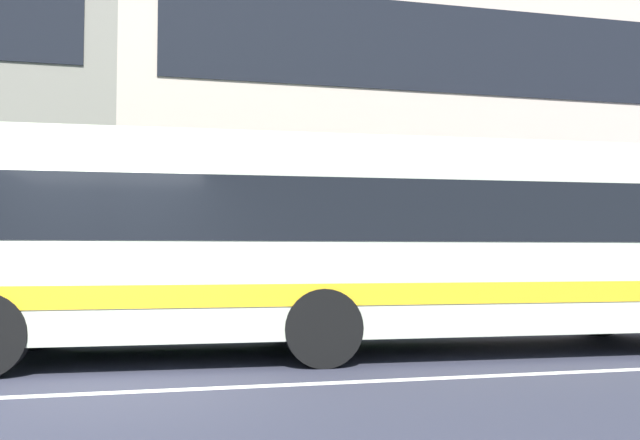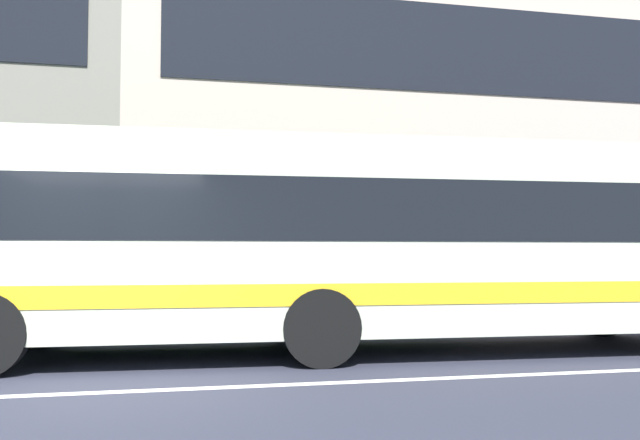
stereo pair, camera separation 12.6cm
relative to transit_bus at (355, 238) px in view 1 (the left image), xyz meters
name	(u,v)px [view 1 (the left image)]	position (x,y,z in m)	size (l,w,h in m)	color
ground_plane	(79,394)	(-3.55, -2.16, -1.67)	(160.00, 160.00, 0.00)	#2C2E3C
lane_centre_line	(79,394)	(-3.55, -2.16, -1.67)	(60.00, 0.16, 0.01)	silver
hedge_row_far	(99,300)	(-3.91, 3.44, -1.08)	(13.29, 1.10, 1.18)	#377031
apartment_block_right	(463,129)	(7.76, 12.90, 4.33)	(23.40, 11.80, 11.99)	#C4B0A0
transit_bus	(355,238)	(0.00, 0.00, 0.00)	(11.53, 3.04, 3.02)	beige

